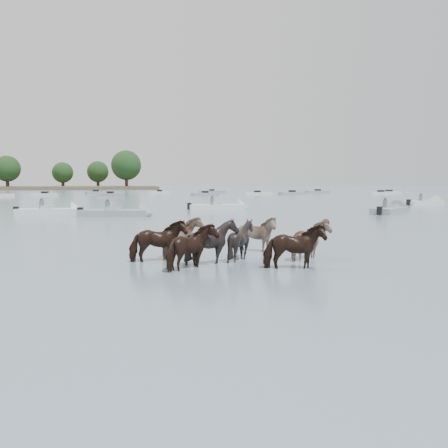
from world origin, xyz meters
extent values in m
plane|color=slate|center=(0.00, 0.00, 0.00)|extent=(400.00, 400.00, 0.00)
imported|color=black|center=(-3.45, 2.48, 0.59)|extent=(1.84, 0.98, 1.49)
imported|color=#866E5B|center=(-2.49, 3.32, 0.58)|extent=(1.67, 1.80, 1.48)
imported|color=black|center=(-0.79, 2.25, 0.57)|extent=(1.44, 1.31, 1.45)
imported|color=#816E57|center=(0.17, 3.94, 0.57)|extent=(1.88, 1.53, 1.45)
imported|color=black|center=(-2.58, 0.89, 0.57)|extent=(1.76, 1.85, 1.46)
imported|color=black|center=(-1.87, 1.69, 0.62)|extent=(1.86, 1.81, 1.56)
imported|color=black|center=(0.26, 0.26, 0.58)|extent=(1.86, 1.07, 1.48)
imported|color=#7D6B55|center=(1.47, 1.76, 0.55)|extent=(1.75, 1.82, 1.42)
sphere|color=black|center=(7.47, 13.47, 0.12)|extent=(0.44, 0.44, 0.44)
cube|color=black|center=(7.22, 13.47, 0.02)|extent=(0.50, 0.22, 0.18)
cube|color=silver|center=(-9.51, 26.00, 0.20)|extent=(4.61, 1.91, 0.55)
cone|color=silver|center=(-7.26, 25.85, 0.20)|extent=(1.01, 1.66, 1.60)
cube|color=#99ADB7|center=(-9.51, 26.00, 0.55)|extent=(0.88, 1.17, 0.35)
cube|color=black|center=(-11.76, 26.16, 0.35)|extent=(0.37, 0.37, 0.60)
cylinder|color=#595966|center=(-9.91, 26.00, 0.75)|extent=(0.36, 0.36, 0.70)
sphere|color=#595966|center=(-9.91, 26.00, 1.20)|extent=(0.24, 0.24, 0.24)
cube|color=gray|center=(-4.64, 23.27, 0.20)|extent=(5.19, 2.95, 0.55)
cone|color=gray|center=(-2.28, 22.56, 0.20)|extent=(1.32, 1.79, 1.60)
cube|color=#99ADB7|center=(-4.64, 23.27, 0.55)|extent=(1.09, 1.30, 0.35)
cube|color=black|center=(-7.00, 23.98, 0.35)|extent=(0.44, 0.44, 0.60)
cylinder|color=#595966|center=(-5.04, 23.27, 0.75)|extent=(0.36, 0.36, 0.70)
sphere|color=#595966|center=(-5.04, 23.27, 1.20)|extent=(0.24, 0.24, 0.24)
cube|color=silver|center=(4.42, 29.52, 0.20)|extent=(4.94, 1.64, 0.55)
cone|color=silver|center=(6.88, 29.50, 0.20)|extent=(0.91, 1.61, 1.60)
cube|color=#99ADB7|center=(4.42, 29.52, 0.55)|extent=(0.81, 1.13, 0.35)
cube|color=black|center=(1.95, 29.54, 0.35)|extent=(0.35, 0.35, 0.60)
cylinder|color=#595966|center=(4.02, 29.52, 0.75)|extent=(0.36, 0.36, 0.70)
sphere|color=#595966|center=(4.02, 29.52, 1.20)|extent=(0.24, 0.24, 0.24)
cube|color=gray|center=(16.67, 21.43, 0.20)|extent=(4.61, 4.25, 0.55)
cone|color=gray|center=(18.46, 22.95, 0.20)|extent=(1.72, 1.80, 1.60)
cube|color=#99ADB7|center=(16.67, 21.43, 0.55)|extent=(1.33, 1.37, 0.35)
cube|color=black|center=(14.88, 19.92, 0.35)|extent=(0.49, 0.49, 0.60)
cylinder|color=#595966|center=(16.27, 21.43, 0.75)|extent=(0.36, 0.36, 0.70)
sphere|color=#595966|center=(16.27, 21.43, 1.20)|extent=(0.24, 0.24, 0.24)
cube|color=silver|center=(27.89, 32.73, 0.20)|extent=(4.54, 2.38, 0.55)
cone|color=silver|center=(30.01, 33.14, 0.20)|extent=(1.19, 1.74, 1.60)
cube|color=#99ADB7|center=(27.89, 32.73, 0.55)|extent=(1.00, 1.25, 0.35)
cube|color=black|center=(25.78, 32.33, 0.35)|extent=(0.41, 0.41, 0.60)
cylinder|color=#595966|center=(27.49, 32.73, 0.75)|extent=(0.36, 0.36, 0.70)
sphere|color=#595966|center=(27.49, 32.73, 1.20)|extent=(0.24, 0.24, 0.24)
cube|color=silver|center=(-15.47, 73.63, 0.22)|extent=(4.38, 2.25, 0.60)
cube|color=black|center=(-15.47, 73.63, 0.60)|extent=(1.17, 1.17, 0.50)
cube|color=gray|center=(-7.53, 87.25, 0.22)|extent=(4.30, 2.79, 0.60)
cube|color=black|center=(-7.53, 87.25, 0.60)|extent=(1.28, 1.28, 0.50)
cube|color=gray|center=(-4.72, 71.35, 0.22)|extent=(4.63, 2.63, 0.60)
cube|color=black|center=(-4.72, 71.35, 0.60)|extent=(1.23, 1.23, 0.50)
cube|color=silver|center=(4.89, 84.54, 0.22)|extent=(4.41, 1.81, 0.60)
cube|color=black|center=(4.89, 84.54, 0.60)|extent=(1.07, 1.07, 0.50)
cube|color=gray|center=(11.60, 71.51, 0.22)|extent=(5.05, 2.25, 0.60)
cube|color=black|center=(11.60, 71.51, 0.60)|extent=(1.15, 1.15, 0.50)
cube|color=gray|center=(16.55, 89.28, 0.22)|extent=(5.73, 1.77, 0.60)
cube|color=black|center=(16.55, 89.28, 0.60)|extent=(1.05, 1.05, 0.50)
cube|color=silver|center=(21.65, 72.70, 0.22)|extent=(5.42, 1.88, 0.60)
cube|color=black|center=(21.65, 72.70, 0.60)|extent=(1.07, 1.07, 0.50)
cube|color=gray|center=(28.91, 73.83, 0.22)|extent=(5.86, 3.11, 0.60)
cube|color=black|center=(28.91, 73.83, 0.60)|extent=(1.25, 1.25, 0.50)
cube|color=gray|center=(38.80, 84.15, 0.22)|extent=(5.62, 2.01, 0.60)
cube|color=black|center=(38.80, 84.15, 0.60)|extent=(1.09, 1.09, 0.50)
cube|color=silver|center=(45.76, 70.67, 0.22)|extent=(5.01, 1.90, 0.60)
cube|color=black|center=(45.76, 70.67, 0.60)|extent=(1.08, 1.08, 0.50)
cube|color=silver|center=(49.64, 74.07, 0.22)|extent=(5.66, 2.72, 0.60)
cube|color=black|center=(49.64, 74.07, 0.60)|extent=(1.20, 1.20, 0.50)
cylinder|color=#382619|center=(-34.20, 142.16, 1.74)|extent=(1.00, 1.00, 3.47)
sphere|color=black|center=(-34.20, 142.16, 6.27)|extent=(7.71, 7.71, 7.71)
cylinder|color=#382619|center=(-19.20, 149.60, 1.47)|extent=(1.00, 1.00, 2.95)
sphere|color=black|center=(-19.20, 149.60, 5.32)|extent=(6.55, 6.55, 6.55)
cylinder|color=#382619|center=(-8.46, 154.48, 1.58)|extent=(1.00, 1.00, 3.16)
sphere|color=black|center=(-8.46, 154.48, 5.71)|extent=(7.03, 7.03, 7.03)
cylinder|color=#382619|center=(0.43, 142.36, 2.09)|extent=(1.00, 1.00, 4.17)
sphere|color=black|center=(0.43, 142.36, 7.53)|extent=(9.27, 9.27, 9.27)
camera|label=1|loc=(-4.92, -12.80, 2.54)|focal=38.87mm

